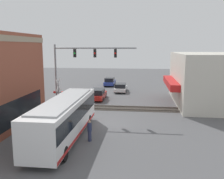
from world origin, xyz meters
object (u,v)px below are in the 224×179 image
(parked_car_blue, at_px, (110,82))
(pedestrian_at_crossing, at_px, (66,106))
(parked_car_white, at_px, (121,88))
(pedestrian_near_bus, at_px, (90,131))
(parked_car_red, at_px, (98,95))
(city_bus, at_px, (65,117))
(crossing_signal, at_px, (59,92))

(parked_car_blue, xyz_separation_m, pedestrian_at_crossing, (-20.70, 2.07, 0.22))
(parked_car_white, xyz_separation_m, pedestrian_near_bus, (-21.71, 0.55, 0.21))
(pedestrian_near_bus, bearing_deg, parked_car_red, 7.61)
(pedestrian_near_bus, bearing_deg, pedestrian_at_crossing, 29.93)
(city_bus, xyz_separation_m, pedestrian_near_bus, (-0.29, -2.05, -0.93))
(parked_car_blue, bearing_deg, city_bus, 180.00)
(crossing_signal, bearing_deg, parked_car_white, -22.43)
(parked_car_red, distance_m, parked_car_blue, 12.54)
(crossing_signal, relative_size, parked_car_red, 0.80)
(crossing_signal, distance_m, parked_car_white, 14.99)
(parked_car_white, distance_m, pedestrian_near_bus, 21.72)
(parked_car_blue, bearing_deg, pedestrian_near_bus, -175.80)
(parked_car_white, distance_m, parked_car_blue, 6.67)
(parked_car_blue, bearing_deg, parked_car_red, 180.00)
(city_bus, height_order, pedestrian_at_crossing, city_bus)
(parked_car_white, relative_size, pedestrian_at_crossing, 2.50)
(crossing_signal, xyz_separation_m, parked_car_blue, (19.91, -3.08, -1.60))
(pedestrian_near_bus, bearing_deg, crossing_signal, 32.85)
(parked_car_red, relative_size, pedestrian_near_bus, 2.85)
(parked_car_blue, height_order, pedestrian_at_crossing, pedestrian_at_crossing)
(city_bus, bearing_deg, pedestrian_near_bus, -98.18)
(crossing_signal, relative_size, parked_car_white, 0.85)
(city_bus, relative_size, pedestrian_at_crossing, 6.35)
(parked_car_red, bearing_deg, parked_car_white, -22.12)
(city_bus, bearing_deg, crossing_signal, 21.95)
(crossing_signal, distance_m, pedestrian_at_crossing, 1.88)
(city_bus, distance_m, pedestrian_near_bus, 2.27)
(crossing_signal, xyz_separation_m, parked_car_white, (13.77, -5.68, -1.66))
(parked_car_red, xyz_separation_m, parked_car_white, (6.40, -2.60, -0.06))
(parked_car_red, bearing_deg, pedestrian_at_crossing, 165.74)
(crossing_signal, bearing_deg, pedestrian_near_bus, -147.15)
(pedestrian_near_bus, relative_size, pedestrian_at_crossing, 0.93)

